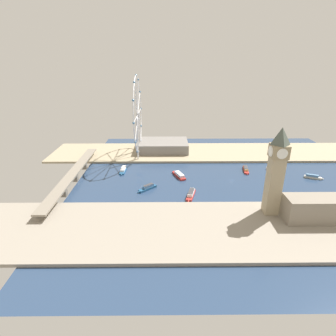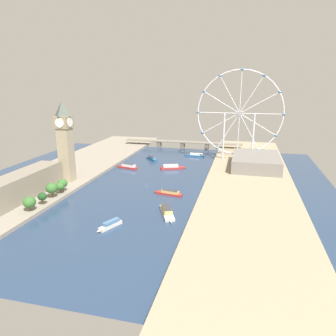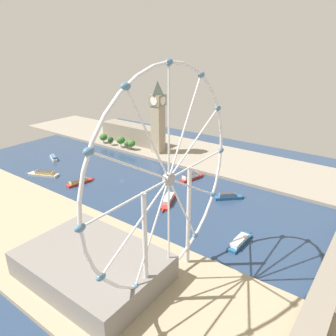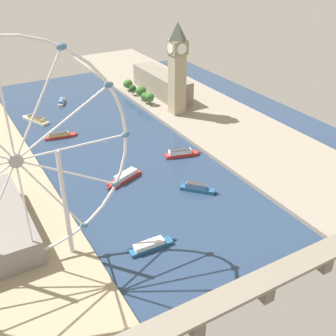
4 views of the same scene
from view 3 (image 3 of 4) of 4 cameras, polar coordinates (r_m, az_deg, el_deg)
The scene contains 15 objects.
ground_plane at distance 318.59m, azimuth -8.18°, elevation -2.07°, with size 379.69×379.69×0.00m, color navy.
riverbank_left at distance 393.90m, azimuth 2.46°, elevation 3.10°, with size 90.00×520.00×3.00m, color gray.
riverbank_right at distance 262.81m, azimuth -24.46°, elevation -9.10°, with size 90.00×520.00×3.00m, color tan.
clock_tower at distance 372.76m, azimuth -1.81°, elevation 9.19°, with size 15.30×15.30×83.14m.
parliament_block at distance 423.37m, azimuth -6.30°, elevation 6.14°, with size 22.00×89.18×22.65m, color gray.
tree_row_embankment at distance 406.94m, azimuth -8.93°, elevation 4.88°, with size 10.74×58.41×13.92m.
ferris_wheel at distance 157.55m, azimuth 0.13°, elevation -2.29°, with size 113.98×3.20×117.73m.
riverside_hall at distance 192.52m, azimuth -13.31°, elevation -16.49°, with size 55.44×79.41×14.82m, color gray.
tour_boat_0 at distance 316.36m, azimuth 4.19°, elevation -1.58°, with size 30.55×12.95×5.95m.
tour_boat_1 at distance 317.51m, azimuth -15.47°, elevation -2.37°, with size 30.12×10.09×4.84m.
tour_boat_2 at distance 270.84m, azimuth -0.07°, elevation -5.81°, with size 32.20×17.06×5.34m.
tour_boat_3 at distance 347.10m, azimuth -21.24°, elevation -0.92°, with size 19.25×34.14×5.84m.
tour_boat_4 at distance 282.18m, azimuth 10.73°, elevation -5.01°, with size 21.72×22.67×5.80m.
tour_boat_5 at distance 391.09m, azimuth -19.72°, elevation 1.75°, with size 12.61×22.66×5.04m.
tour_boat_6 at distance 226.20m, azimuth 12.67°, elevation -12.61°, with size 30.08×7.19×4.72m.
Camera 3 is at (205.27, 207.32, 127.99)m, focal length 34.27 mm.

